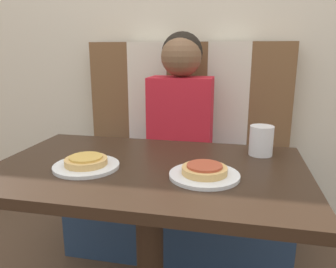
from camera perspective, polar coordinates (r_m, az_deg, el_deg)
name	(u,v)px	position (r m, az deg, el deg)	size (l,w,h in m)	color
wall_back	(191,12)	(2.02, 4.05, 20.42)	(7.00, 0.05, 2.60)	beige
booth_seat	(180,204)	(1.90, 2.08, -12.14)	(1.17, 0.53, 0.48)	navy
booth_backrest	(187,99)	(1.94, 3.39, 6.05)	(1.17, 0.08, 0.65)	brown
dining_table	(149,190)	(1.17, -3.34, -9.69)	(1.07, 0.66, 0.70)	black
person	(181,98)	(1.72, 2.29, 6.33)	(0.33, 0.23, 0.70)	red
plate_left	(86,166)	(1.15, -14.03, -5.45)	(0.22, 0.22, 0.01)	white
plate_right	(204,175)	(1.04, 6.34, -7.16)	(0.22, 0.22, 0.01)	white
pizza_left	(86,161)	(1.14, -14.08, -4.53)	(0.14, 0.14, 0.03)	tan
pizza_right	(204,169)	(1.03, 6.37, -6.15)	(0.14, 0.14, 0.03)	tan
drinking_cup	(261,141)	(1.28, 15.92, -1.10)	(0.09, 0.09, 0.11)	silver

